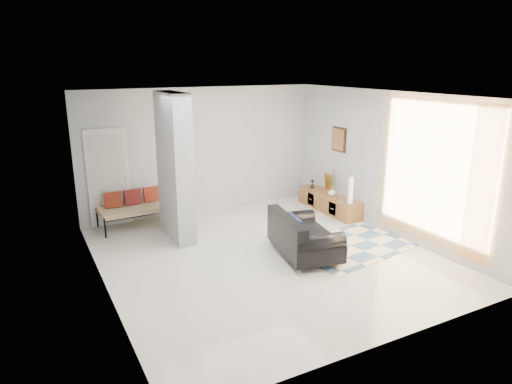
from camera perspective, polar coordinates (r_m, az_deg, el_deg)
floor at (r=8.20m, az=1.29°, el=-7.90°), size 6.00×6.00×0.00m
ceiling at (r=7.53m, az=1.42°, el=12.01°), size 6.00×6.00×0.00m
wall_back at (r=10.41m, az=-6.75°, el=5.19°), size 6.00×0.00×6.00m
wall_front at (r=5.45m, az=16.97°, el=-5.30°), size 6.00×0.00×6.00m
wall_left at (r=6.89m, az=-19.06°, el=-1.09°), size 0.00×6.00×6.00m
wall_right at (r=9.37m, az=16.23°, el=3.48°), size 0.00×6.00×6.00m
partition_column at (r=8.76m, az=-10.12°, el=3.04°), size 0.35×1.20×2.80m
hallway_door at (r=9.91m, az=-17.97°, el=1.73°), size 0.85×0.06×2.04m
curtain at (r=8.53m, az=21.18°, el=2.22°), size 0.00×2.55×2.55m
wall_art at (r=10.45m, az=10.34°, el=6.48°), size 0.04×0.45×0.55m
media_console at (r=10.66m, az=9.11°, el=-1.27°), size 0.45×1.88×0.80m
loveseat at (r=8.10m, az=5.69°, el=-5.57°), size 1.15×1.66×0.76m
daybed at (r=9.85m, az=-14.17°, el=-1.70°), size 1.80×0.83×0.77m
area_rug at (r=8.76m, az=11.76°, el=-6.61°), size 2.53×1.89×0.01m
cylinder_lamp at (r=9.94m, az=11.75°, el=0.22°), size 0.10×0.10×0.57m
bronze_figurine at (r=11.03m, az=7.06°, el=1.01°), size 0.11×0.11×0.21m
vase at (r=10.42m, az=9.50°, el=-0.02°), size 0.20×0.20×0.19m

